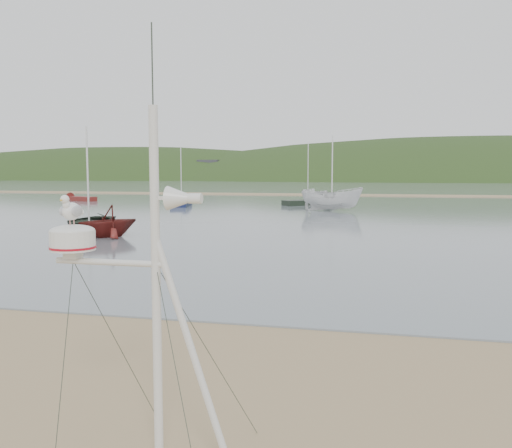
% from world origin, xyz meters
% --- Properties ---
extents(ground, '(560.00, 560.00, 0.00)m').
position_xyz_m(ground, '(0.00, 0.00, 0.00)').
color(ground, '#917854').
rests_on(ground, ground).
extents(water, '(560.00, 256.00, 0.04)m').
position_xyz_m(water, '(0.00, 132.00, 0.02)').
color(water, slate).
rests_on(water, ground).
extents(sandbar, '(560.00, 7.00, 0.07)m').
position_xyz_m(sandbar, '(0.00, 70.00, 0.07)').
color(sandbar, '#917854').
rests_on(sandbar, water).
extents(hill_ridge, '(620.00, 180.00, 80.00)m').
position_xyz_m(hill_ridge, '(18.52, 235.00, -19.70)').
color(hill_ridge, '#203515').
rests_on(hill_ridge, ground).
extents(far_cottages, '(294.40, 6.30, 8.00)m').
position_xyz_m(far_cottages, '(3.00, 196.00, 4.00)').
color(far_cottages, beige).
rests_on(far_cottages, ground).
extents(mast_rig, '(2.17, 2.31, 4.89)m').
position_xyz_m(mast_rig, '(1.72, -1.72, 1.18)').
color(mast_rig, silver).
rests_on(mast_rig, ground).
extents(boat_dark, '(3.46, 1.39, 4.71)m').
position_xyz_m(boat_dark, '(-11.93, 20.37, 2.40)').
color(boat_dark, black).
rests_on(boat_dark, water).
extents(boat_red, '(3.12, 2.88, 3.09)m').
position_xyz_m(boat_red, '(-9.28, 17.67, 1.59)').
color(boat_red, maroon).
rests_on(boat_red, water).
extents(boat_white, '(2.08, 2.02, 5.20)m').
position_xyz_m(boat_white, '(0.02, 38.91, 2.64)').
color(boat_white, silver).
rests_on(boat_white, water).
extents(dinghy_red_far, '(5.57, 3.30, 1.33)m').
position_xyz_m(dinghy_red_far, '(-30.40, 48.69, 0.29)').
color(dinghy_red_far, maroon).
rests_on(dinghy_red_far, ground).
extents(sailboat_blue_near, '(2.82, 6.33, 6.14)m').
position_xyz_m(sailboat_blue_near, '(-15.02, 43.48, 0.30)').
color(sailboat_blue_near, '#121940').
rests_on(sailboat_blue_near, ground).
extents(sailboat_dark_mid, '(6.14, 5.76, 6.74)m').
position_xyz_m(sailboat_dark_mid, '(-1.73, 47.57, 0.30)').
color(sailboat_dark_mid, black).
rests_on(sailboat_dark_mid, ground).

